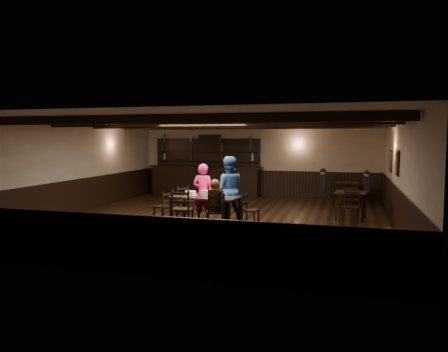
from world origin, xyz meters
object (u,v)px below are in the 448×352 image
(chair_near_right, at_px, (216,209))
(bar_counter, at_px, (206,177))
(man_blue, at_px, (228,189))
(woman_pink, at_px, (203,193))
(chair_near_left, at_px, (181,206))
(cake, at_px, (191,193))
(dining_table, at_px, (205,199))

(chair_near_right, relative_size, bar_counter, 0.21)
(chair_near_right, xyz_separation_m, man_blue, (-0.04, 1.23, 0.33))
(chair_near_right, relative_size, woman_pink, 0.60)
(chair_near_left, xyz_separation_m, man_blue, (0.79, 1.34, 0.28))
(cake, bearing_deg, woman_pink, 54.21)
(woman_pink, height_order, cake, woman_pink)
(chair_near_left, bearing_deg, cake, 95.29)
(man_blue, xyz_separation_m, cake, (-0.87, -0.50, -0.07))
(dining_table, distance_m, man_blue, 0.77)
(dining_table, xyz_separation_m, man_blue, (0.43, 0.61, 0.19))
(chair_near_left, distance_m, bar_counter, 6.41)
(dining_table, distance_m, chair_near_left, 0.82)
(chair_near_left, height_order, bar_counter, bar_counter)
(dining_table, xyz_separation_m, woman_pink, (-0.21, 0.44, 0.09))
(man_blue, distance_m, bar_counter, 5.39)
(chair_near_left, bearing_deg, chair_near_right, 7.67)
(cake, bearing_deg, chair_near_right, -39.02)
(cake, bearing_deg, chair_near_left, -84.71)
(woman_pink, relative_size, cake, 4.55)
(cake, xyz_separation_m, bar_counter, (-1.38, 5.40, -0.07))
(chair_near_left, xyz_separation_m, bar_counter, (-1.46, 6.24, 0.14))
(woman_pink, bearing_deg, chair_near_left, 83.84)
(man_blue, bearing_deg, woman_pink, 0.36)
(woman_pink, xyz_separation_m, man_blue, (0.64, 0.17, 0.10))
(dining_table, xyz_separation_m, bar_counter, (-1.82, 5.51, 0.04))
(chair_near_right, height_order, woman_pink, woman_pink)
(chair_near_right, distance_m, man_blue, 1.27)
(man_blue, xyz_separation_m, bar_counter, (-2.25, 4.90, -0.15))
(dining_table, relative_size, bar_counter, 0.41)
(chair_near_left, distance_m, cake, 0.87)
(bar_counter, bearing_deg, dining_table, -71.69)
(chair_near_left, height_order, woman_pink, woman_pink)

